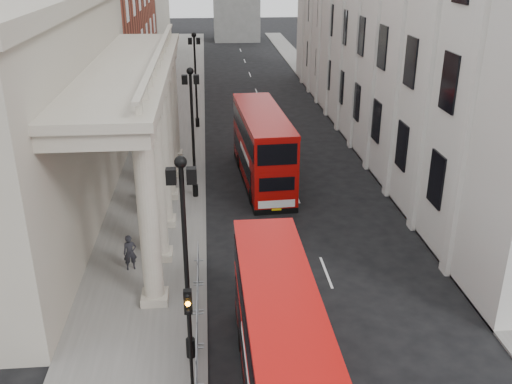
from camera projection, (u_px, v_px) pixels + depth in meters
sidewalk_west at (167, 149)px, 46.08m from camera, size 6.00×140.00×0.12m
sidewalk_east at (367, 143)px, 47.39m from camera, size 3.00×140.00×0.12m
kerb at (204, 148)px, 46.31m from camera, size 0.20×140.00×0.14m
portico_building at (15, 120)px, 32.16m from camera, size 9.00×28.00×12.00m
lamp_post_south at (185, 248)px, 20.52m from camera, size 1.05×0.44×8.32m
lamp_post_mid at (193, 125)px, 35.21m from camera, size 1.05×0.44×8.32m
lamp_post_north at (195, 74)px, 49.89m from camera, size 1.05×0.44×8.32m
traffic_light at (189, 323)px, 19.38m from camera, size 0.28×0.33×4.30m
crowd_barriers at (197, 375)px, 20.56m from camera, size 0.50×18.75×1.10m
bus_near at (279, 337)px, 19.94m from camera, size 2.60×10.33×4.45m
bus_far at (262, 146)px, 38.88m from camera, size 3.41×11.51×4.91m
pedestrian_a at (130, 253)px, 28.19m from camera, size 0.76×0.59×1.83m
pedestrian_b at (145, 190)px, 35.73m from camera, size 0.91×0.75×1.71m
pedestrian_c at (155, 207)px, 33.28m from camera, size 0.88×0.58×1.80m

